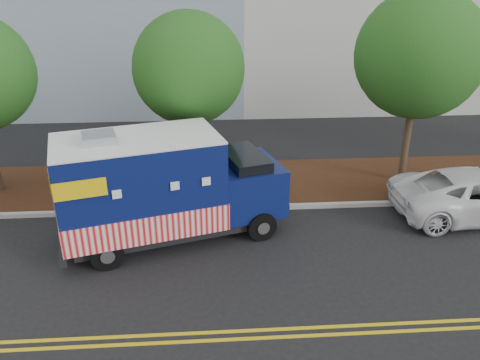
{
  "coord_description": "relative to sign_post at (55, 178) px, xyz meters",
  "views": [
    {
      "loc": [
        0.12,
        -12.65,
        7.42
      ],
      "look_at": [
        1.01,
        0.6,
        1.48
      ],
      "focal_mm": 35.0,
      "sensor_mm": 36.0,
      "label": 1
    }
  ],
  "objects": [
    {
      "name": "food_truck",
      "position": [
        3.65,
        -2.0,
        0.38
      ],
      "size": [
        7.01,
        4.11,
        3.49
      ],
      "rotation": [
        0.0,
        0.0,
        0.28
      ],
      "color": "black",
      "rests_on": "ground"
    },
    {
      "name": "centerline_far",
      "position": [
        5.0,
        -6.5,
        -1.19
      ],
      "size": [
        120.0,
        0.1,
        0.01
      ],
      "primitive_type": "cube",
      "color": "gold",
      "rests_on": "ground"
    },
    {
      "name": "curb",
      "position": [
        5.0,
        -0.4,
        -1.12
      ],
      "size": [
        120.0,
        0.18,
        0.15
      ],
      "primitive_type": "cube",
      "color": "#9E9E99",
      "rests_on": "ground"
    },
    {
      "name": "mulch_strip",
      "position": [
        5.0,
        1.7,
        -1.12
      ],
      "size": [
        120.0,
        4.0,
        0.15
      ],
      "primitive_type": "cube",
      "color": "black",
      "rests_on": "ground"
    },
    {
      "name": "sign_post",
      "position": [
        0.0,
        0.0,
        0.0
      ],
      "size": [
        0.06,
        0.06,
        2.4
      ],
      "primitive_type": "cube",
      "color": "#473828",
      "rests_on": "ground"
    },
    {
      "name": "ground",
      "position": [
        5.0,
        -1.8,
        -1.2
      ],
      "size": [
        120.0,
        120.0,
        0.0
      ],
      "primitive_type": "plane",
      "color": "black",
      "rests_on": "ground"
    },
    {
      "name": "centerline_near",
      "position": [
        5.0,
        -6.25,
        -1.19
      ],
      "size": [
        120.0,
        0.1,
        0.01
      ],
      "primitive_type": "cube",
      "color": "gold",
      "rests_on": "ground"
    },
    {
      "name": "white_car",
      "position": [
        13.83,
        -1.3,
        -0.43
      ],
      "size": [
        5.61,
        2.67,
        1.55
      ],
      "primitive_type": "imported",
      "rotation": [
        0.0,
        0.0,
        1.59
      ],
      "color": "white",
      "rests_on": "ground"
    },
    {
      "name": "tree_b",
      "position": [
        4.47,
        1.49,
        3.22
      ],
      "size": [
        3.79,
        3.79,
        6.33
      ],
      "color": "#38281C",
      "rests_on": "ground"
    },
    {
      "name": "tree_c",
      "position": [
        12.33,
        1.39,
        3.61
      ],
      "size": [
        4.39,
        4.39,
        7.02
      ],
      "color": "#38281C",
      "rests_on": "ground"
    }
  ]
}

